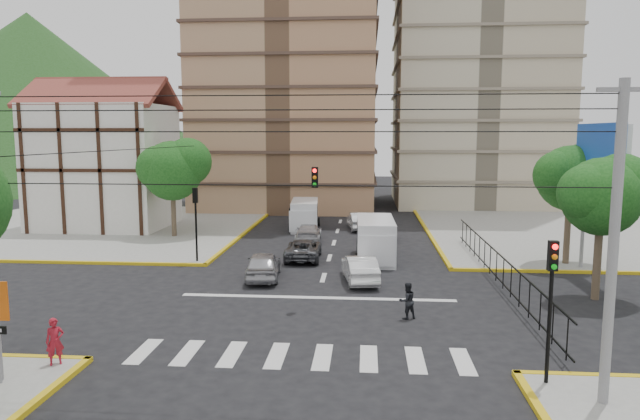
# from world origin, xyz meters

# --- Properties ---
(ground) EXTENTS (160.00, 160.00, 0.00)m
(ground) POSITION_xyz_m (0.00, 0.00, 0.00)
(ground) COLOR black
(ground) RESTS_ON ground
(sidewalk_nw) EXTENTS (26.00, 26.00, 0.15)m
(sidewalk_nw) POSITION_xyz_m (-20.00, 20.00, 0.07)
(sidewalk_nw) COLOR gray
(sidewalk_nw) RESTS_ON ground
(sidewalk_ne) EXTENTS (26.00, 26.00, 0.15)m
(sidewalk_ne) POSITION_xyz_m (20.00, 20.00, 0.07)
(sidewalk_ne) COLOR gray
(sidewalk_ne) RESTS_ON ground
(crosswalk_stripes) EXTENTS (12.00, 2.40, 0.01)m
(crosswalk_stripes) POSITION_xyz_m (0.00, -6.00, 0.01)
(crosswalk_stripes) COLOR silver
(crosswalk_stripes) RESTS_ON ground
(stop_line) EXTENTS (13.00, 0.40, 0.01)m
(stop_line) POSITION_xyz_m (0.00, 1.20, 0.01)
(stop_line) COLOR silver
(stop_line) RESTS_ON ground
(tudor_building) EXTENTS (10.80, 8.05, 12.23)m
(tudor_building) POSITION_xyz_m (-19.00, 20.00, 5.25)
(tudor_building) COLOR silver
(tudor_building) RESTS_ON ground
(distant_hill) EXTENTS (70.00, 70.00, 28.00)m
(distant_hill) POSITION_xyz_m (-55.00, 70.00, 14.00)
(distant_hill) COLOR #204918
(distant_hill) RESTS_ON ground
(park_fence) EXTENTS (0.10, 22.50, 1.66)m
(park_fence) POSITION_xyz_m (9.00, 4.50, 0.00)
(park_fence) COLOR black
(park_fence) RESTS_ON ground
(billboard) EXTENTS (0.36, 6.20, 8.10)m
(billboard) POSITION_xyz_m (14.45, 6.00, 6.00)
(billboard) COLOR slate
(billboard) RESTS_ON ground
(tree_park_a) EXTENTS (4.41, 3.60, 6.83)m
(tree_park_a) POSITION_xyz_m (13.08, 2.01, 5.01)
(tree_park_a) COLOR #473828
(tree_park_a) RESTS_ON ground
(tree_park_c) EXTENTS (4.65, 3.80, 7.25)m
(tree_park_c) POSITION_xyz_m (14.09, 9.01, 5.34)
(tree_park_c) COLOR #473828
(tree_park_c) RESTS_ON ground
(tree_tudor) EXTENTS (5.39, 4.40, 7.43)m
(tree_tudor) POSITION_xyz_m (-11.90, 16.01, 5.22)
(tree_tudor) COLOR #473828
(tree_tudor) RESTS_ON ground
(traffic_light_se) EXTENTS (0.28, 0.22, 4.40)m
(traffic_light_se) POSITION_xyz_m (7.80, -7.80, 3.11)
(traffic_light_se) COLOR black
(traffic_light_se) RESTS_ON ground
(traffic_light_nw) EXTENTS (0.28, 0.22, 4.40)m
(traffic_light_nw) POSITION_xyz_m (-7.80, 7.80, 3.11)
(traffic_light_nw) COLOR black
(traffic_light_nw) RESTS_ON ground
(traffic_light_hanging) EXTENTS (18.00, 9.12, 0.92)m
(traffic_light_hanging) POSITION_xyz_m (0.00, -2.04, 5.90)
(traffic_light_hanging) COLOR black
(traffic_light_hanging) RESTS_ON ground
(utility_pole_se) EXTENTS (1.40, 0.28, 9.00)m
(utility_pole_se) POSITION_xyz_m (9.00, -9.00, 4.77)
(utility_pole_se) COLOR slate
(utility_pole_se) RESTS_ON ground
(van_right_lane) EXTENTS (2.34, 5.66, 2.53)m
(van_right_lane) POSITION_xyz_m (2.85, 9.43, 1.23)
(van_right_lane) COLOR silver
(van_right_lane) RESTS_ON ground
(van_left_lane) EXTENTS (2.42, 5.36, 2.36)m
(van_left_lane) POSITION_xyz_m (-2.70, 20.39, 1.15)
(van_left_lane) COLOR silver
(van_left_lane) RESTS_ON ground
(car_silver_front_left) EXTENTS (2.20, 4.52, 1.48)m
(car_silver_front_left) POSITION_xyz_m (-3.19, 4.56, 0.74)
(car_silver_front_left) COLOR #ABABAF
(car_silver_front_left) RESTS_ON ground
(car_white_front_right) EXTENTS (2.15, 4.47, 1.41)m
(car_white_front_right) POSITION_xyz_m (1.96, 4.34, 0.71)
(car_white_front_right) COLOR white
(car_white_front_right) RESTS_ON ground
(car_grey_mid_left) EXTENTS (2.23, 4.60, 1.26)m
(car_grey_mid_left) POSITION_xyz_m (-1.58, 9.51, 0.63)
(car_grey_mid_left) COLOR #505156
(car_grey_mid_left) RESTS_ON ground
(car_silver_rear_left) EXTENTS (1.96, 4.45, 1.27)m
(car_silver_rear_left) POSITION_xyz_m (-1.87, 15.43, 0.63)
(car_silver_rear_left) COLOR #BCBBC0
(car_silver_rear_left) RESTS_ON ground
(car_darkgrey_mid_right) EXTENTS (2.20, 4.47, 1.47)m
(car_darkgrey_mid_right) POSITION_xyz_m (3.37, 16.06, 0.73)
(car_darkgrey_mid_right) COLOR #262729
(car_darkgrey_mid_right) RESTS_ON ground
(car_white_rear_right) EXTENTS (2.10, 4.48, 1.42)m
(car_white_rear_right) POSITION_xyz_m (1.68, 20.87, 0.71)
(car_white_rear_right) COLOR white
(car_white_rear_right) RESTS_ON ground
(pedestrian_sw_corner) EXTENTS (0.68, 0.62, 1.56)m
(pedestrian_sw_corner) POSITION_xyz_m (-7.89, -7.68, 0.93)
(pedestrian_sw_corner) COLOR maroon
(pedestrian_sw_corner) RESTS_ON sidewalk_sw
(pedestrian_crosswalk) EXTENTS (0.94, 0.86, 1.55)m
(pedestrian_crosswalk) POSITION_xyz_m (4.01, -1.57, 0.78)
(pedestrian_crosswalk) COLOR black
(pedestrian_crosswalk) RESTS_ON ground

